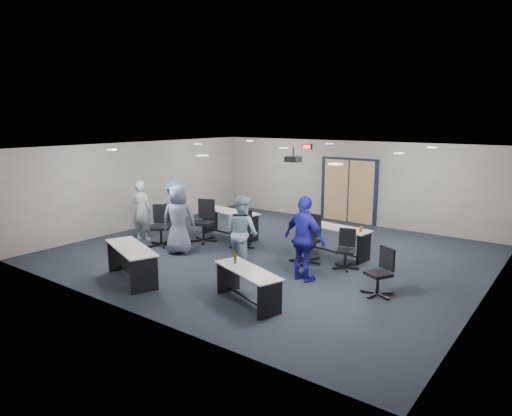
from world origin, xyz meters
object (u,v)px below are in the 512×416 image
Objects in this scene: chair_back_a at (203,221)px; person_navy at (305,239)px; table_front_right at (247,280)px; table_back_right at (336,236)px; person_gray at (142,210)px; chair_back_d at (346,250)px; chair_back_c at (306,239)px; chair_loose_left at (161,226)px; person_plaid at (179,219)px; chair_back_b at (242,230)px; person_lightblue at (242,232)px; chair_loose_right at (378,272)px; table_front_left at (131,258)px; person_back at (175,210)px; table_back_left at (229,219)px.

person_navy is (3.88, -1.02, 0.33)m from chair_back_a.
table_back_right is at bearing 111.32° from table_front_right.
table_front_right is 5.53m from person_gray.
chair_back_c is at bearing 170.28° from chair_back_d.
chair_back_d is (4.25, 0.22, -0.13)m from chair_back_a.
person_navy is (4.52, -0.02, 0.36)m from chair_loose_left.
person_plaid is at bearing -139.66° from table_back_right.
person_lightblue is at bearing -65.35° from chair_back_b.
person_navy is (5.42, -0.14, 0.06)m from person_gray.
chair_back_d is 2.41m from person_lightblue.
chair_loose_left reaches higher than table_back_right.
chair_back_a reaches higher than chair_back_d.
chair_loose_left is 6.11m from chair_loose_right.
person_back reaches higher than table_front_left.
table_back_left is at bearing 131.27° from chair_back_b.
table_back_left is 0.87m from chair_back_a.
person_gray reaches higher than table_back_left.
chair_back_d is 5.04m from chair_loose_left.
person_gray is 0.95m from person_back.
table_front_right is 2.57m from chair_loose_right.
table_front_right is 0.96× the size of person_plaid.
person_lightblue reaches higher than chair_back_a.
table_front_right is 2.99m from chair_back_d.
person_navy is (2.96, 2.19, 0.41)m from table_front_left.
person_navy is at bearing -40.28° from chair_loose_left.
chair_loose_right is (5.47, -0.89, -0.11)m from chair_back_a.
table_back_left is at bearing -15.92° from person_navy.
chair_back_b is 1.09× the size of chair_back_d.
chair_back_d is 0.82× the size of chair_loose_left.
chair_back_a is 1.28m from chair_back_b.
chair_back_b is 2.89m from person_navy.
table_back_left is (-0.66, 4.04, 0.03)m from table_front_left.
chair_back_a is 5.54m from chair_loose_right.
person_plaid is 3.62m from person_navy.
table_front_right is 1.87× the size of chair_back_d.
person_lightblue is at bearing 152.06° from person_plaid.
chair_loose_right is at bearing -27.85° from chair_back_b.
person_gray is at bearing -152.50° from chair_loose_right.
table_front_right is 5.07m from person_back.
chair_back_d is 5.91m from person_gray.
chair_loose_left is 0.63× the size of person_back.
table_back_right is 1.07× the size of person_plaid.
chair_back_a is 1.06× the size of chair_loose_left.
chair_back_b reaches higher than table_front_left.
chair_back_a is 1.23× the size of chair_loose_right.
chair_back_a is at bearing 126.79° from table_front_left.
person_lightblue is (-1.27, -2.18, 0.35)m from table_back_right.
chair_back_d is at bearing -43.01° from table_back_right.
chair_back_c reaches higher than table_back_left.
chair_back_c is 0.66× the size of person_back.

